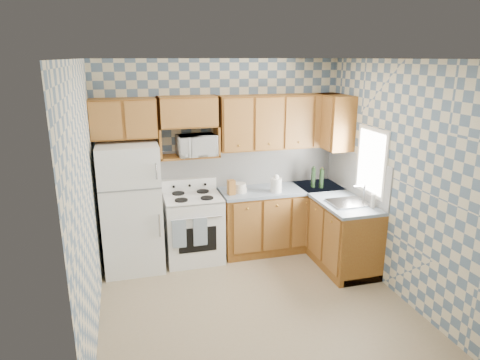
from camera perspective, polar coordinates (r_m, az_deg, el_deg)
name	(u,v)px	position (r m, az deg, el deg)	size (l,w,h in m)	color
floor	(253,301)	(5.13, 1.74, -15.89)	(3.40, 3.40, 0.00)	#8E7A5A
back_wall	(221,157)	(6.06, -2.59, 3.02)	(3.40, 0.02, 2.70)	slate
right_wall	(393,179)	(5.30, 19.72, 0.18)	(0.02, 3.20, 2.70)	slate
backsplash_back	(248,166)	(6.18, 1.07, 1.87)	(2.60, 0.01, 0.56)	white
backsplash_right	(356,174)	(5.98, 15.20, 0.82)	(0.01, 1.60, 0.56)	white
refrigerator	(131,208)	(5.72, -14.29, -3.58)	(0.75, 0.70, 1.68)	white
stove_body	(193,228)	(5.94, -6.22, -6.44)	(0.76, 0.65, 0.90)	white
cooktop	(192,197)	(5.79, -6.36, -2.27)	(0.76, 0.65, 0.03)	silver
backguard	(189,185)	(6.02, -6.81, -0.61)	(0.76, 0.08, 0.17)	white
dish_towel_left	(179,234)	(5.57, -8.12, -7.12)	(0.18, 0.03, 0.38)	navy
dish_towel_right	(200,232)	(5.60, -5.32, -6.87)	(0.18, 0.03, 0.38)	navy
base_cabinets_back	(281,219)	(6.28, 5.52, -5.25)	(1.75, 0.60, 0.88)	brown
base_cabinets_right	(333,228)	(6.08, 12.30, -6.28)	(0.60, 1.60, 0.88)	brown
countertop_back	(282,189)	(6.13, 5.65, -1.25)	(1.77, 0.63, 0.04)	slate
countertop_right	(335,197)	(5.93, 12.52, -2.17)	(0.63, 1.60, 0.04)	slate
upper_cabinets_back	(281,122)	(6.04, 5.43, 7.76)	(1.75, 0.33, 0.74)	brown
upper_cabinets_fridge	(123,119)	(5.64, -15.29, 7.91)	(0.82, 0.33, 0.50)	brown
upper_cabinets_right	(333,121)	(6.16, 12.29, 7.63)	(0.33, 0.70, 0.74)	brown
microwave_shelf	(189,156)	(5.80, -6.77, 3.19)	(0.80, 0.33, 0.03)	brown
microwave	(196,145)	(5.72, -5.83, 4.62)	(0.50, 0.34, 0.28)	white
sink	(348,203)	(5.63, 14.22, -2.99)	(0.48, 0.40, 0.03)	#B7B7BC
window	(371,162)	(5.63, 17.12, 2.36)	(0.02, 0.66, 0.86)	white
bottle_0	(313,177)	(6.19, 9.73, 0.33)	(0.06, 0.06, 0.28)	black
bottle_1	(321,179)	(6.18, 10.80, 0.17)	(0.06, 0.06, 0.27)	black
bottle_2	(322,177)	(6.29, 10.82, 0.36)	(0.06, 0.06, 0.25)	#5E420E
knife_block	(231,187)	(5.78, -1.18, -0.98)	(0.09, 0.09, 0.20)	brown
electric_kettle	(276,185)	(5.90, 4.84, -0.70)	(0.16, 0.16, 0.20)	white
food_containers	(240,188)	(5.89, -0.02, -1.03)	(0.19, 0.19, 0.13)	beige
soap_bottle	(373,201)	(5.54, 17.33, -2.66)	(0.06, 0.06, 0.17)	beige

